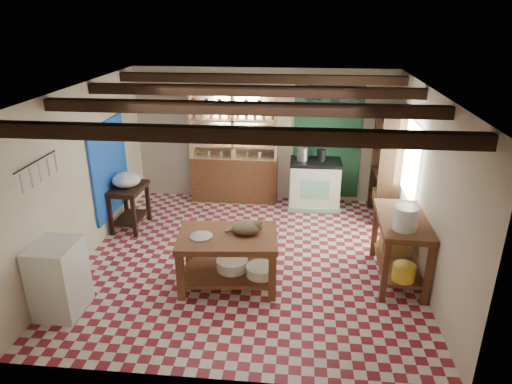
# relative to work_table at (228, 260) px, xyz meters

# --- Properties ---
(floor) EXTENTS (5.00, 5.00, 0.02)m
(floor) POSITION_rel_work_table_xyz_m (0.20, 0.71, -0.39)
(floor) COLOR maroon
(floor) RESTS_ON ground
(ceiling) EXTENTS (5.00, 5.00, 0.02)m
(ceiling) POSITION_rel_work_table_xyz_m (0.20, 0.71, 2.22)
(ceiling) COLOR #454449
(ceiling) RESTS_ON wall_back
(wall_back) EXTENTS (5.00, 0.04, 2.60)m
(wall_back) POSITION_rel_work_table_xyz_m (0.20, 3.21, 0.92)
(wall_back) COLOR beige
(wall_back) RESTS_ON floor
(wall_front) EXTENTS (5.00, 0.04, 2.60)m
(wall_front) POSITION_rel_work_table_xyz_m (0.20, -1.79, 0.92)
(wall_front) COLOR beige
(wall_front) RESTS_ON floor
(wall_left) EXTENTS (0.04, 5.00, 2.60)m
(wall_left) POSITION_rel_work_table_xyz_m (-2.30, 0.71, 0.92)
(wall_left) COLOR beige
(wall_left) RESTS_ON floor
(wall_right) EXTENTS (0.04, 5.00, 2.60)m
(wall_right) POSITION_rel_work_table_xyz_m (2.70, 0.71, 0.92)
(wall_right) COLOR beige
(wall_right) RESTS_ON floor
(ceiling_beams) EXTENTS (5.00, 3.80, 0.15)m
(ceiling_beams) POSITION_rel_work_table_xyz_m (0.20, 0.71, 2.10)
(ceiling_beams) COLOR black
(ceiling_beams) RESTS_ON ceiling
(blue_wall_patch) EXTENTS (0.04, 1.40, 1.60)m
(blue_wall_patch) POSITION_rel_work_table_xyz_m (-2.27, 1.61, 0.72)
(blue_wall_patch) COLOR blue
(blue_wall_patch) RESTS_ON wall_left
(green_wall_patch) EXTENTS (1.30, 0.04, 2.30)m
(green_wall_patch) POSITION_rel_work_table_xyz_m (1.45, 3.18, 0.87)
(green_wall_patch) COLOR #1D4A2E
(green_wall_patch) RESTS_ON wall_back
(window_back) EXTENTS (0.90, 0.02, 0.80)m
(window_back) POSITION_rel_work_table_xyz_m (-0.30, 3.19, 1.32)
(window_back) COLOR silver
(window_back) RESTS_ON wall_back
(window_right) EXTENTS (0.02, 1.30, 1.20)m
(window_right) POSITION_rel_work_table_xyz_m (2.68, 1.71, 1.02)
(window_right) COLOR silver
(window_right) RESTS_ON wall_right
(utensil_rail) EXTENTS (0.06, 0.90, 0.28)m
(utensil_rail) POSITION_rel_work_table_xyz_m (-2.24, -0.49, 1.40)
(utensil_rail) COLOR black
(utensil_rail) RESTS_ON wall_left
(pot_rack) EXTENTS (0.86, 0.12, 0.36)m
(pot_rack) POSITION_rel_work_table_xyz_m (1.45, 2.76, 1.80)
(pot_rack) COLOR black
(pot_rack) RESTS_ON ceiling
(shelving_unit) EXTENTS (1.70, 0.34, 2.20)m
(shelving_unit) POSITION_rel_work_table_xyz_m (-0.35, 3.02, 0.72)
(shelving_unit) COLOR tan
(shelving_unit) RESTS_ON floor
(tall_rack) EXTENTS (0.40, 0.86, 2.00)m
(tall_rack) POSITION_rel_work_table_xyz_m (2.48, 2.51, 0.62)
(tall_rack) COLOR black
(tall_rack) RESTS_ON floor
(work_table) EXTENTS (1.42, 1.02, 0.76)m
(work_table) POSITION_rel_work_table_xyz_m (0.00, 0.00, 0.00)
(work_table) COLOR brown
(work_table) RESTS_ON floor
(stove) EXTENTS (0.96, 0.65, 0.94)m
(stove) POSITION_rel_work_table_xyz_m (1.24, 2.86, 0.09)
(stove) COLOR #F0E3D0
(stove) RESTS_ON floor
(prep_table) EXTENTS (0.55, 0.78, 0.77)m
(prep_table) POSITION_rel_work_table_xyz_m (-2.00, 1.60, 0.01)
(prep_table) COLOR black
(prep_table) RESTS_ON floor
(white_cabinet) EXTENTS (0.53, 0.64, 0.95)m
(white_cabinet) POSITION_rel_work_table_xyz_m (-2.02, -0.82, 0.10)
(white_cabinet) COLOR white
(white_cabinet) RESTS_ON floor
(right_counter) EXTENTS (0.70, 1.34, 0.95)m
(right_counter) POSITION_rel_work_table_xyz_m (2.38, 0.40, 0.09)
(right_counter) COLOR brown
(right_counter) RESTS_ON floor
(cat) EXTENTS (0.46, 0.39, 0.18)m
(cat) POSITION_rel_work_table_xyz_m (0.24, 0.07, 0.47)
(cat) COLOR olive
(cat) RESTS_ON work_table
(steel_tray) EXTENTS (0.34, 0.34, 0.02)m
(steel_tray) POSITION_rel_work_table_xyz_m (-0.34, -0.08, 0.39)
(steel_tray) COLOR #B4B5BD
(steel_tray) RESTS_ON work_table
(basin_large) EXTENTS (0.48, 0.48, 0.15)m
(basin_large) POSITION_rel_work_table_xyz_m (0.05, 0.05, -0.10)
(basin_large) COLOR white
(basin_large) RESTS_ON work_table
(basin_small) EXTENTS (0.44, 0.44, 0.14)m
(basin_small) POSITION_rel_work_table_xyz_m (0.46, -0.06, -0.11)
(basin_small) COLOR white
(basin_small) RESTS_ON work_table
(kettle_left) EXTENTS (0.21, 0.21, 0.25)m
(kettle_left) POSITION_rel_work_table_xyz_m (0.99, 2.85, 0.68)
(kettle_left) COLOR #B4B5BD
(kettle_left) RESTS_ON stove
(kettle_right) EXTENTS (0.18, 0.18, 0.22)m
(kettle_right) POSITION_rel_work_table_xyz_m (1.34, 2.86, 0.67)
(kettle_right) COLOR black
(kettle_right) RESTS_ON stove
(enamel_bowl) EXTENTS (0.50, 0.50, 0.24)m
(enamel_bowl) POSITION_rel_work_table_xyz_m (-2.00, 1.60, 0.52)
(enamel_bowl) COLOR white
(enamel_bowl) RESTS_ON prep_table
(white_bucket) EXTENTS (0.32, 0.32, 0.31)m
(white_bucket) POSITION_rel_work_table_xyz_m (2.32, 0.05, 0.72)
(white_bucket) COLOR white
(white_bucket) RESTS_ON right_counter
(wicker_basket) EXTENTS (0.43, 0.35, 0.30)m
(wicker_basket) POSITION_rel_work_table_xyz_m (2.39, 0.70, 0.02)
(wicker_basket) COLOR #A78843
(wicker_basket) RESTS_ON right_counter
(yellow_tub) EXTENTS (0.31, 0.31, 0.22)m
(yellow_tub) POSITION_rel_work_table_xyz_m (2.37, -0.05, -0.02)
(yellow_tub) COLOR yellow
(yellow_tub) RESTS_ON right_counter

